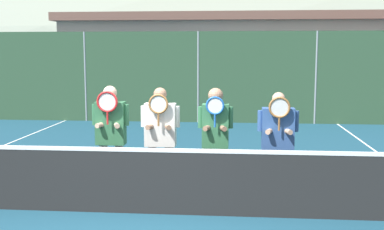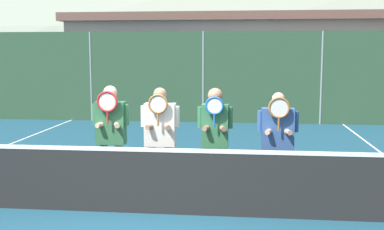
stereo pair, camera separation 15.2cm
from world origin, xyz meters
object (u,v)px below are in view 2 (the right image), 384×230
Objects in this scene: player_center_right at (215,135)px; car_far_left at (36,88)px; player_leftmost at (111,131)px; player_rightmost at (278,138)px; car_center at (292,89)px; player_center_left at (160,133)px; car_left_of_center at (162,90)px.

player_center_right is 13.54m from car_far_left.
car_far_left is (-6.18, 10.99, -0.19)m from player_leftmost.
player_center_right is 0.94m from player_rightmost.
player_leftmost reaches higher than car_center.
car_far_left is at bearing 119.34° from player_leftmost.
player_center_right is at bearing -3.37° from player_center_left.
player_center_right is at bearing -54.72° from car_far_left.
player_center_left is 1.00× the size of player_center_right.
car_far_left is at bearing 122.34° from player_center_left.
player_center_left is at bearing 176.63° from player_center_right.
car_far_left reaches higher than car_left_of_center.
car_far_left is at bearing 128.43° from player_rightmost.
player_leftmost reaches higher than car_left_of_center.
player_leftmost reaches higher than player_center_right.
car_left_of_center is at bearing 99.83° from player_center_left.
player_rightmost is 11.24m from car_center.
player_leftmost is 1.01× the size of player_center_left.
player_leftmost is 1.64m from player_center_right.
player_leftmost reaches higher than car_far_left.
player_center_left reaches higher than car_left_of_center.
car_far_left is 10.01m from car_center.
player_center_left is at bearing -105.31° from car_center.
player_center_left is 11.53m from car_center.
car_far_left is 5.16m from car_left_of_center.
car_center is at bearing 70.97° from player_leftmost.
car_left_of_center is (-2.68, 10.59, -0.19)m from player_center_right.
car_center is at bearing 74.69° from player_center_left.
player_leftmost is at bearing 179.17° from player_center_left.
player_leftmost is at bearing -84.37° from car_left_of_center.
car_left_of_center is (-3.62, 10.58, -0.15)m from player_rightmost.
player_leftmost is 0.43× the size of car_center.
player_center_left is at bearing -80.17° from car_left_of_center.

